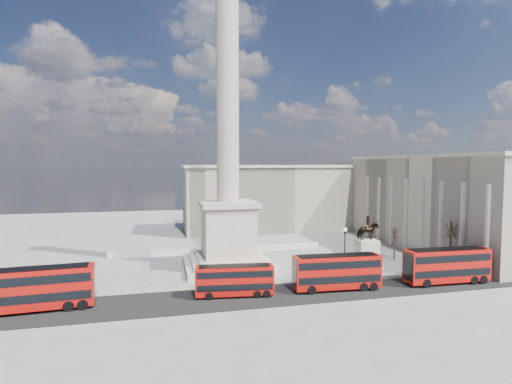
{
  "coord_description": "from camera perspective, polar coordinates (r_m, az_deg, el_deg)",
  "views": [
    {
      "loc": [
        -10.43,
        -58.41,
        16.76
      ],
      "look_at": [
        3.72,
        1.08,
        12.53
      ],
      "focal_mm": 28.0,
      "sensor_mm": 36.0,
      "label": 1
    }
  ],
  "objects": [
    {
      "name": "ground",
      "position": [
        61.66,
        -3.2,
        -11.82
      ],
      "size": [
        180.0,
        180.0,
        0.0
      ],
      "primitive_type": "plane",
      "color": "gray",
      "rests_on": "ground"
    },
    {
      "name": "asphalt_road",
      "position": [
        53.51,
        4.22,
        -14.3
      ],
      "size": [
        120.0,
        9.0,
        0.01
      ],
      "primitive_type": "cube",
      "color": "black",
      "rests_on": "ground"
    },
    {
      "name": "nelsons_column",
      "position": [
        64.38,
        -4.03,
        0.53
      ],
      "size": [
        14.0,
        14.0,
        49.85
      ],
      "color": "beige",
      "rests_on": "ground"
    },
    {
      "name": "balustrade_wall",
      "position": [
        76.87,
        -5.33,
        -8.23
      ],
      "size": [
        40.0,
        0.6,
        1.1
      ],
      "primitive_type": "cube",
      "color": "beige",
      "rests_on": "ground"
    },
    {
      "name": "building_east",
      "position": [
        88.37,
        25.55,
        -1.25
      ],
      "size": [
        19.0,
        46.0,
        18.6
      ],
      "color": "beige",
      "rests_on": "ground"
    },
    {
      "name": "building_northeast",
      "position": [
        103.36,
        3.79,
        -0.73
      ],
      "size": [
        51.0,
        17.0,
        16.6
      ],
      "color": "beige",
      "rests_on": "ground"
    },
    {
      "name": "red_bus_a",
      "position": [
        51.87,
        -3.0,
        -12.47
      ],
      "size": [
        10.05,
        3.36,
        4.0
      ],
      "rotation": [
        0.0,
        0.0,
        -0.11
      ],
      "color": "#AF0E09",
      "rests_on": "ground"
    },
    {
      "name": "red_bus_b",
      "position": [
        55.28,
        11.53,
        -11.08
      ],
      "size": [
        11.84,
        3.36,
        4.75
      ],
      "rotation": [
        0.0,
        0.0,
        -0.06
      ],
      "color": "#AF0E09",
      "rests_on": "ground"
    },
    {
      "name": "red_bus_c",
      "position": [
        63.09,
        25.66,
        -9.41
      ],
      "size": [
        12.28,
        3.19,
        4.95
      ],
      "rotation": [
        0.0,
        0.0,
        -0.03
      ],
      "color": "#AF0E09",
      "rests_on": "ground"
    },
    {
      "name": "red_bus_d",
      "position": [
        71.62,
        31.46,
        -8.35
      ],
      "size": [
        10.61,
        3.78,
        4.21
      ],
      "rotation": [
        0.0,
        0.0,
        -0.14
      ],
      "color": "#AF0E09",
      "rests_on": "ground"
    },
    {
      "name": "red_bus_e",
      "position": [
        53.11,
        -28.78,
        -11.97
      ],
      "size": [
        12.52,
        3.75,
        5.0
      ],
      "rotation": [
        0.0,
        0.0,
        0.08
      ],
      "color": "#AF0E09",
      "rests_on": "ground"
    },
    {
      "name": "victorian_lamp",
      "position": [
        62.6,
        12.57,
        -7.68
      ],
      "size": [
        0.62,
        0.62,
        7.19
      ],
      "rotation": [
        0.0,
        0.0,
        -0.18
      ],
      "color": "black",
      "rests_on": "ground"
    },
    {
      "name": "equestrian_statue",
      "position": [
        67.55,
        15.61,
        -7.93
      ],
      "size": [
        4.16,
        3.12,
        8.62
      ],
      "color": "beige",
      "rests_on": "ground"
    },
    {
      "name": "bare_tree_near",
      "position": [
        72.14,
        26.08,
        -4.75
      ],
      "size": [
        1.84,
        1.84,
        8.04
      ],
      "rotation": [
        0.0,
        0.0,
        0.43
      ],
      "color": "#332319",
      "rests_on": "ground"
    },
    {
      "name": "bare_tree_mid",
      "position": [
        74.68,
        19.22,
        -5.44
      ],
      "size": [
        1.62,
        1.62,
        6.15
      ],
      "rotation": [
        0.0,
        0.0,
        -0.35
      ],
      "color": "#332319",
      "rests_on": "ground"
    },
    {
      "name": "bare_tree_far",
      "position": [
        82.1,
        16.48,
        -4.29
      ],
      "size": [
        1.62,
        1.62,
        6.62
      ],
      "rotation": [
        0.0,
        0.0,
        0.42
      ],
      "color": "#332319",
      "rests_on": "ground"
    },
    {
      "name": "pedestrian_walking",
      "position": [
        59.05,
        10.47,
        -11.81
      ],
      "size": [
        0.6,
        0.42,
        1.56
      ],
      "primitive_type": "imported",
      "rotation": [
        0.0,
        0.0,
        0.08
      ],
      "color": "#282622",
      "rests_on": "ground"
    },
    {
      "name": "pedestrian_standing",
      "position": [
        61.57,
        15.61,
        -11.1
      ],
      "size": [
        1.12,
        1.06,
        1.84
      ],
      "primitive_type": "imported",
      "rotation": [
        0.0,
        0.0,
        3.69
      ],
      "color": "#282622",
      "rests_on": "ground"
    },
    {
      "name": "pedestrian_crossing",
      "position": [
        62.63,
        5.72,
        -10.69
      ],
      "size": [
        1.07,
        1.13,
        1.88
      ],
      "primitive_type": "imported",
      "rotation": [
        0.0,
        0.0,
        2.29
      ],
      "color": "#282622",
      "rests_on": "ground"
    }
  ]
}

